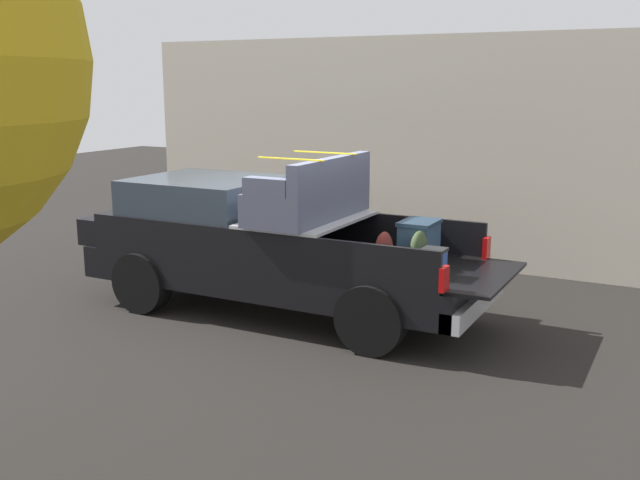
% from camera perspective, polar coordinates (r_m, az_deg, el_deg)
% --- Properties ---
extents(ground_plane, '(40.00, 40.00, 0.00)m').
position_cam_1_polar(ground_plane, '(10.35, -2.96, -5.63)').
color(ground_plane, black).
extents(pickup_truck, '(6.05, 2.09, 2.23)m').
position_cam_1_polar(pickup_truck, '(10.27, -4.67, -0.22)').
color(pickup_truck, black).
rests_on(pickup_truck, ground_plane).
extents(building_facade, '(11.38, 0.36, 3.95)m').
position_cam_1_polar(building_facade, '(13.09, 8.38, 6.88)').
color(building_facade, beige).
rests_on(building_facade, ground_plane).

